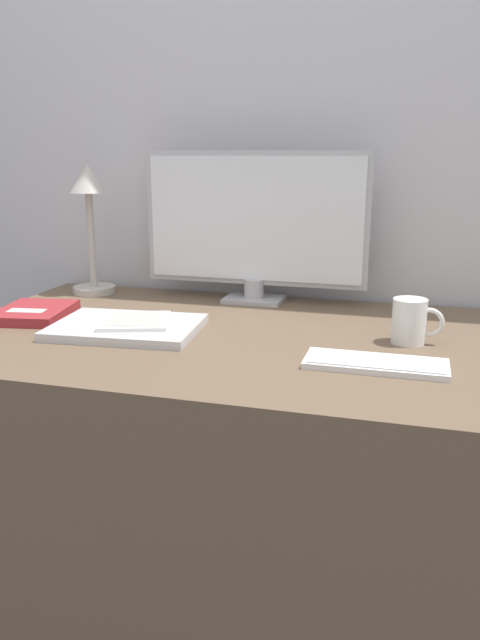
{
  "coord_description": "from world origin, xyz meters",
  "views": [
    {
      "loc": [
        0.34,
        -1.17,
        1.12
      ],
      "look_at": [
        0.0,
        0.03,
        0.79
      ],
      "focal_mm": 35.0,
      "sensor_mm": 36.0,
      "label": 1
    }
  ],
  "objects_px": {
    "monitor": "(255,224)",
    "keyboard": "(376,363)",
    "notebook": "(34,313)",
    "desk_lamp": "(90,212)",
    "ereader": "(135,321)",
    "coffee_mug": "(411,321)",
    "laptop": "(127,327)"
  },
  "relations": [
    {
      "from": "ereader",
      "to": "desk_lamp",
      "type": "xyz_separation_m",
      "value": [
        -0.29,
        0.34,
        0.21
      ]
    },
    {
      "from": "keyboard",
      "to": "coffee_mug",
      "type": "distance_m",
      "value": 0.19
    },
    {
      "from": "monitor",
      "to": "keyboard",
      "type": "xyz_separation_m",
      "value": [
        0.36,
        -0.46,
        -0.2
      ]
    },
    {
      "from": "laptop",
      "to": "coffee_mug",
      "type": "xyz_separation_m",
      "value": [
        0.62,
        0.09,
        0.04
      ]
    },
    {
      "from": "laptop",
      "to": "coffee_mug",
      "type": "bearing_deg",
      "value": 7.79
    },
    {
      "from": "monitor",
      "to": "ereader",
      "type": "bearing_deg",
      "value": -116.86
    },
    {
      "from": "notebook",
      "to": "coffee_mug",
      "type": "height_order",
      "value": "coffee_mug"
    },
    {
      "from": "monitor",
      "to": "coffee_mug",
      "type": "distance_m",
      "value": 0.53
    },
    {
      "from": "ereader",
      "to": "coffee_mug",
      "type": "distance_m",
      "value": 0.61
    },
    {
      "from": "ereader",
      "to": "coffee_mug",
      "type": "xyz_separation_m",
      "value": [
        0.6,
        0.08,
        0.02
      ]
    },
    {
      "from": "keyboard",
      "to": "ereader",
      "type": "height_order",
      "value": "ereader"
    },
    {
      "from": "ereader",
      "to": "desk_lamp",
      "type": "bearing_deg",
      "value": 130.3
    },
    {
      "from": "laptop",
      "to": "notebook",
      "type": "bearing_deg",
      "value": 168.9
    },
    {
      "from": "coffee_mug",
      "to": "keyboard",
      "type": "bearing_deg",
      "value": -108.18
    },
    {
      "from": "notebook",
      "to": "monitor",
      "type": "bearing_deg",
      "value": 33.38
    },
    {
      "from": "monitor",
      "to": "laptop",
      "type": "bearing_deg",
      "value": -118.79
    },
    {
      "from": "keyboard",
      "to": "ereader",
      "type": "distance_m",
      "value": 0.55
    },
    {
      "from": "keyboard",
      "to": "laptop",
      "type": "height_order",
      "value": "laptop"
    },
    {
      "from": "desk_lamp",
      "to": "coffee_mug",
      "type": "bearing_deg",
      "value": -16.34
    },
    {
      "from": "desk_lamp",
      "to": "coffee_mug",
      "type": "distance_m",
      "value": 0.95
    },
    {
      "from": "notebook",
      "to": "laptop",
      "type": "bearing_deg",
      "value": -11.1
    },
    {
      "from": "keyboard",
      "to": "laptop",
      "type": "relative_size",
      "value": 0.78
    },
    {
      "from": "laptop",
      "to": "coffee_mug",
      "type": "height_order",
      "value": "coffee_mug"
    },
    {
      "from": "notebook",
      "to": "coffee_mug",
      "type": "distance_m",
      "value": 0.9
    },
    {
      "from": "ereader",
      "to": "notebook",
      "type": "distance_m",
      "value": 0.3
    },
    {
      "from": "notebook",
      "to": "desk_lamp",
      "type": "bearing_deg",
      "value": 88.79
    },
    {
      "from": "monitor",
      "to": "notebook",
      "type": "bearing_deg",
      "value": -146.62
    },
    {
      "from": "keyboard",
      "to": "desk_lamp",
      "type": "bearing_deg",
      "value": 152.24
    },
    {
      "from": "monitor",
      "to": "desk_lamp",
      "type": "xyz_separation_m",
      "value": [
        -0.47,
        -0.02,
        0.02
      ]
    },
    {
      "from": "laptop",
      "to": "coffee_mug",
      "type": "relative_size",
      "value": 3.18
    },
    {
      "from": "monitor",
      "to": "keyboard",
      "type": "height_order",
      "value": "monitor"
    },
    {
      "from": "desk_lamp",
      "to": "monitor",
      "type": "bearing_deg",
      "value": 2.89
    }
  ]
}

